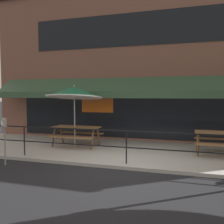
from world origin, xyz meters
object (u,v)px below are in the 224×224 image
Objects in this scene: picnic_table_centre at (224,137)px; parking_meter_near at (4,127)px; patio_umbrella_left at (74,93)px; picnic_table_left at (76,131)px.

picnic_table_centre is 1.27× the size of parking_meter_near.
patio_umbrella_left is 1.68× the size of parking_meter_near.
picnic_table_left is at bearing 90.00° from patio_umbrella_left.
patio_umbrella_left is (-0.00, -0.12, 1.47)m from picnic_table_left.
picnic_table_left is 1.00× the size of picnic_table_centre.
picnic_table_left is 2.93m from parking_meter_near.
picnic_table_centre is at bearing 23.72° from parking_meter_near.
picnic_table_centre is 0.75× the size of patio_umbrella_left.
picnic_table_left and picnic_table_centre have the same top height.
picnic_table_centre is 5.48m from patio_umbrella_left.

